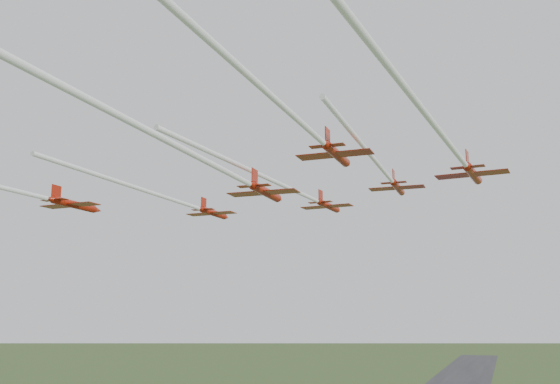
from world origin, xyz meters
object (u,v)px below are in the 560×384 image
(jet_lead, at_px, (298,192))
(jet_row3_right, at_px, (453,149))
(jet_row3_mid, at_px, (203,159))
(jet_row2_left, at_px, (181,202))
(jet_row2_right, at_px, (385,172))
(jet_row4_right, at_px, (271,96))

(jet_lead, relative_size, jet_row3_right, 1.12)
(jet_row3_right, bearing_deg, jet_row3_mid, -160.07)
(jet_row3_mid, xyz_separation_m, jet_row3_right, (23.55, 5.81, 0.42))
(jet_row2_left, height_order, jet_row2_right, jet_row2_right)
(jet_row2_right, relative_size, jet_row3_right, 0.92)
(jet_lead, xyz_separation_m, jet_row3_mid, (1.12, -33.87, -3.25))
(jet_lead, distance_m, jet_row3_right, 37.47)
(jet_row2_left, distance_m, jet_row2_right, 30.40)
(jet_row3_right, xyz_separation_m, jet_row4_right, (-12.22, -16.86, 0.96))
(jet_row4_right, bearing_deg, jet_row3_right, 55.06)
(jet_row2_left, relative_size, jet_row3_mid, 0.69)
(jet_lead, relative_size, jet_row2_right, 1.21)
(jet_row2_left, bearing_deg, jet_row2_right, -0.83)
(jet_row3_mid, relative_size, jet_row4_right, 0.99)
(jet_lead, distance_m, jet_row2_left, 17.44)
(jet_row2_left, xyz_separation_m, jet_row4_right, (27.90, -37.07, 0.14))
(jet_row2_right, bearing_deg, jet_row3_mid, -119.33)
(jet_row2_left, height_order, jet_row3_right, jet_row2_left)
(jet_row3_mid, bearing_deg, jet_row4_right, -44.30)
(jet_row4_right, bearing_deg, jet_row2_right, 87.10)
(jet_row3_right, bearing_deg, jet_row2_left, 159.34)
(jet_row3_mid, xyz_separation_m, jet_row4_right, (11.33, -11.05, 1.39))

